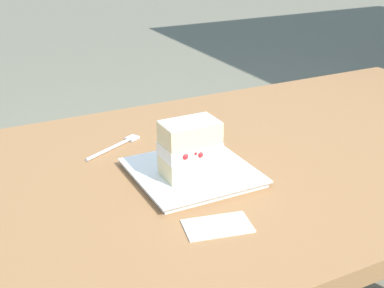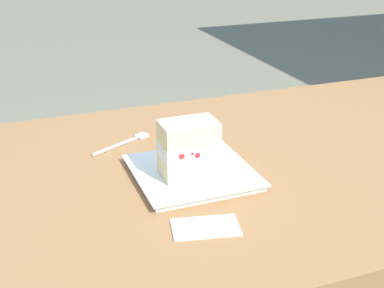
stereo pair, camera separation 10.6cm
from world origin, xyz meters
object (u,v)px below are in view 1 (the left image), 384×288
Objects in this scene: cake_slice at (190,149)px; paper_napkin at (218,226)px; patio_table at (258,184)px; dessert_plate at (192,173)px; dessert_fork at (116,146)px.

cake_slice is 0.20m from paper_napkin.
patio_table is 0.27m from cake_slice.
patio_table is 0.22m from dessert_plate.
cake_slice reaches higher than dessert_fork.
dessert_plate is 0.07m from cake_slice.
patio_table is 0.35m from dessert_fork.
dessert_plate is 0.20m from paper_napkin.
cake_slice reaches higher than dessert_plate.
cake_slice reaches higher than paper_napkin.
dessert_fork is at bearing -32.77° from patio_table.
dessert_fork is at bearing -83.78° from paper_napkin.
patio_table is 6.67× the size of dessert_plate.
dessert_plate reaches higher than paper_napkin.
cake_slice is 0.74× the size of dessert_fork.
dessert_plate is at bearing 9.02° from patio_table.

